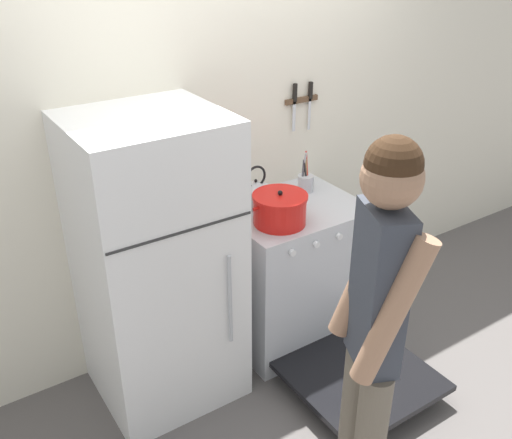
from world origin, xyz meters
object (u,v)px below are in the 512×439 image
dutch_oven_pot (280,209)px  stove_range (294,274)px  refrigerator (157,266)px  person (374,330)px  tea_kettle (256,193)px  utensil_jar (305,182)px

dutch_oven_pot → stove_range: bearing=26.5°
refrigerator → person: size_ratio=0.90×
refrigerator → tea_kettle: refrigerator is taller
stove_range → dutch_oven_pot: 0.58m
stove_range → tea_kettle: size_ratio=5.42×
dutch_oven_pot → person: person is taller
tea_kettle → utensil_jar: bearing=1.1°
stove_range → dutch_oven_pot: size_ratio=3.96×
dutch_oven_pot → person: bearing=-107.4°
tea_kettle → utensil_jar: size_ratio=0.97×
utensil_jar → stove_range: bearing=-139.2°
stove_range → utensil_jar: 0.58m
stove_range → utensil_jar: bearing=40.8°
utensil_jar → person: 1.54m
utensil_jar → person: bearing=-118.2°
utensil_jar → person: (-0.73, -1.35, 0.06)m
refrigerator → person: (0.36, -1.20, 0.22)m
refrigerator → dutch_oven_pot: 0.73m
refrigerator → stove_range: bearing=-1.6°
refrigerator → stove_range: size_ratio=1.17×
dutch_oven_pot → utensil_jar: (0.39, 0.27, -0.03)m
dutch_oven_pot → utensil_jar: bearing=34.6°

